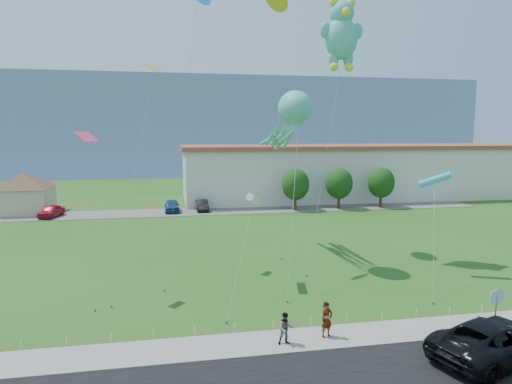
{
  "coord_description": "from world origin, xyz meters",
  "views": [
    {
      "loc": [
        -6.01,
        -23.03,
        10.02
      ],
      "look_at": [
        -0.15,
        8.0,
        5.94
      ],
      "focal_mm": 32.0,
      "sensor_mm": 36.0,
      "label": 1
    }
  ],
  "objects_px": {
    "warehouse": "(376,171)",
    "octopus_kite": "(290,120)",
    "suv": "(494,340)",
    "pedestrian_right": "(286,328)",
    "pedestrian_left": "(327,319)",
    "parked_car_black": "(202,205)",
    "pavilion": "(25,189)",
    "parked_car_red": "(51,211)",
    "stop_sign": "(496,301)",
    "teddy_bear_kite": "(341,33)",
    "parked_car_blue": "(172,206)"
  },
  "relations": [
    {
      "from": "warehouse",
      "to": "octopus_kite",
      "type": "height_order",
      "value": "octopus_kite"
    },
    {
      "from": "suv",
      "to": "pedestrian_right",
      "type": "height_order",
      "value": "suv"
    },
    {
      "from": "pedestrian_left",
      "to": "parked_car_black",
      "type": "height_order",
      "value": "pedestrian_left"
    },
    {
      "from": "pavilion",
      "to": "parked_car_red",
      "type": "height_order",
      "value": "pavilion"
    },
    {
      "from": "pavilion",
      "to": "stop_sign",
      "type": "height_order",
      "value": "pavilion"
    },
    {
      "from": "warehouse",
      "to": "octopus_kite",
      "type": "relative_size",
      "value": 4.04
    },
    {
      "from": "pedestrian_right",
      "to": "parked_car_black",
      "type": "relative_size",
      "value": 0.36
    },
    {
      "from": "parked_car_red",
      "to": "teddy_bear_kite",
      "type": "relative_size",
      "value": 0.21
    },
    {
      "from": "suv",
      "to": "parked_car_blue",
      "type": "distance_m",
      "value": 43.92
    },
    {
      "from": "warehouse",
      "to": "suv",
      "type": "height_order",
      "value": "warehouse"
    },
    {
      "from": "parked_car_black",
      "to": "pedestrian_right",
      "type": "bearing_deg",
      "value": -88.81
    },
    {
      "from": "parked_car_black",
      "to": "octopus_kite",
      "type": "relative_size",
      "value": 0.28
    },
    {
      "from": "pavilion",
      "to": "pedestrian_right",
      "type": "bearing_deg",
      "value": -60.6
    },
    {
      "from": "pavilion",
      "to": "teddy_bear_kite",
      "type": "xyz_separation_m",
      "value": [
        31.46,
        -25.89,
        14.79
      ]
    },
    {
      "from": "pedestrian_right",
      "to": "stop_sign",
      "type": "bearing_deg",
      "value": -7.84
    },
    {
      "from": "parked_car_black",
      "to": "parked_car_red",
      "type": "bearing_deg",
      "value": -176.37
    },
    {
      "from": "stop_sign",
      "to": "parked_car_blue",
      "type": "bearing_deg",
      "value": 111.19
    },
    {
      "from": "pedestrian_left",
      "to": "stop_sign",
      "type": "bearing_deg",
      "value": -28.08
    },
    {
      "from": "warehouse",
      "to": "pedestrian_left",
      "type": "relative_size",
      "value": 34.86
    },
    {
      "from": "warehouse",
      "to": "suv",
      "type": "distance_m",
      "value": 53.45
    },
    {
      "from": "suv",
      "to": "pedestrian_left",
      "type": "xyz_separation_m",
      "value": [
        -6.55,
        3.45,
        0.03
      ]
    },
    {
      "from": "stop_sign",
      "to": "parked_car_red",
      "type": "height_order",
      "value": "stop_sign"
    },
    {
      "from": "octopus_kite",
      "to": "teddy_bear_kite",
      "type": "relative_size",
      "value": 0.74
    },
    {
      "from": "stop_sign",
      "to": "pedestrian_left",
      "type": "xyz_separation_m",
      "value": [
        -8.15,
        1.47,
        -0.89
      ]
    },
    {
      "from": "parked_car_red",
      "to": "parked_car_blue",
      "type": "relative_size",
      "value": 0.94
    },
    {
      "from": "parked_car_red",
      "to": "parked_car_blue",
      "type": "bearing_deg",
      "value": 19.17
    },
    {
      "from": "pedestrian_right",
      "to": "teddy_bear_kite",
      "type": "distance_m",
      "value": 24.26
    },
    {
      "from": "parked_car_black",
      "to": "pedestrian_left",
      "type": "bearing_deg",
      "value": -85.57
    },
    {
      "from": "stop_sign",
      "to": "parked_car_blue",
      "type": "distance_m",
      "value": 42.6
    },
    {
      "from": "teddy_bear_kite",
      "to": "octopus_kite",
      "type": "bearing_deg",
      "value": -170.88
    },
    {
      "from": "pedestrian_right",
      "to": "octopus_kite",
      "type": "bearing_deg",
      "value": 72.87
    },
    {
      "from": "parked_car_blue",
      "to": "octopus_kite",
      "type": "relative_size",
      "value": 0.3
    },
    {
      "from": "stop_sign",
      "to": "pedestrian_right",
      "type": "relative_size",
      "value": 1.63
    },
    {
      "from": "warehouse",
      "to": "suv",
      "type": "xyz_separation_m",
      "value": [
        -18.1,
        -50.19,
        -3.18
      ]
    },
    {
      "from": "stop_sign",
      "to": "octopus_kite",
      "type": "relative_size",
      "value": 0.17
    },
    {
      "from": "parked_car_blue",
      "to": "parked_car_black",
      "type": "distance_m",
      "value": 3.82
    },
    {
      "from": "pavilion",
      "to": "pedestrian_right",
      "type": "distance_m",
      "value": 47.27
    },
    {
      "from": "parked_car_red",
      "to": "parked_car_black",
      "type": "relative_size",
      "value": 0.99
    },
    {
      "from": "parked_car_black",
      "to": "teddy_bear_kite",
      "type": "bearing_deg",
      "value": -68.6
    },
    {
      "from": "warehouse",
      "to": "octopus_kite",
      "type": "distance_m",
      "value": 40.4
    },
    {
      "from": "teddy_bear_kite",
      "to": "suv",
      "type": "bearing_deg",
      "value": -88.61
    },
    {
      "from": "parked_car_black",
      "to": "octopus_kite",
      "type": "xyz_separation_m",
      "value": [
        5.21,
        -24.2,
        10.24
      ]
    },
    {
      "from": "suv",
      "to": "pedestrian_left",
      "type": "height_order",
      "value": "pedestrian_left"
    },
    {
      "from": "parked_car_blue",
      "to": "teddy_bear_kite",
      "type": "relative_size",
      "value": 0.22
    },
    {
      "from": "warehouse",
      "to": "pedestrian_left",
      "type": "distance_m",
      "value": 52.94
    },
    {
      "from": "pedestrian_right",
      "to": "teddy_bear_kite",
      "type": "bearing_deg",
      "value": 59.58
    },
    {
      "from": "pavilion",
      "to": "pedestrian_left",
      "type": "relative_size",
      "value": 5.26
    },
    {
      "from": "pavilion",
      "to": "parked_car_blue",
      "type": "xyz_separation_m",
      "value": [
        18.11,
        -2.5,
        -2.2
      ]
    },
    {
      "from": "suv",
      "to": "pedestrian_right",
      "type": "relative_size",
      "value": 4.14
    },
    {
      "from": "stop_sign",
      "to": "parked_car_red",
      "type": "bearing_deg",
      "value": 127.59
    }
  ]
}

